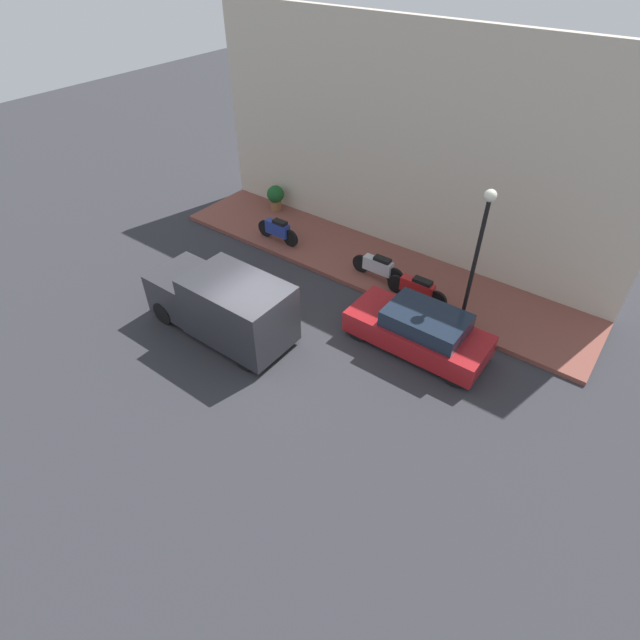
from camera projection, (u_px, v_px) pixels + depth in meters
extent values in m
plane|color=#2D2D33|center=(269.00, 349.00, 14.61)|extent=(60.00, 60.00, 0.00)
cube|color=brown|center=(370.00, 263.00, 17.99)|extent=(3.15, 15.68, 0.15)
cube|color=beige|center=(405.00, 147.00, 16.67)|extent=(0.30, 15.68, 7.62)
cube|color=maroon|center=(417.00, 333.00, 14.37)|extent=(1.70, 4.09, 0.67)
cube|color=#192333|center=(426.00, 320.00, 13.91)|extent=(1.50, 2.25, 0.49)
cylinder|color=black|center=(358.00, 330.00, 14.76)|extent=(0.20, 0.66, 0.66)
cylinder|color=black|center=(383.00, 306.00, 15.67)|extent=(0.20, 0.66, 0.66)
cylinder|color=black|center=(455.00, 376.00, 13.32)|extent=(0.20, 0.66, 0.66)
cylinder|color=black|center=(477.00, 346.00, 14.23)|extent=(0.20, 0.66, 0.66)
cube|color=#2D2D33|center=(239.00, 310.00, 14.20)|extent=(1.88, 3.01, 1.85)
cube|color=#2D2D33|center=(186.00, 290.00, 15.45)|extent=(1.78, 1.62, 1.30)
cube|color=#192333|center=(178.00, 277.00, 15.33)|extent=(1.60, 0.89, 0.52)
cylinder|color=black|center=(164.00, 312.00, 15.34)|extent=(0.22, 0.74, 0.74)
cylinder|color=black|center=(203.00, 288.00, 16.34)|extent=(0.22, 0.74, 0.74)
cylinder|color=black|center=(244.00, 358.00, 13.78)|extent=(0.22, 0.74, 0.74)
cylinder|color=black|center=(282.00, 328.00, 14.78)|extent=(0.22, 0.74, 0.74)
cube|color=#B21E1E|center=(417.00, 287.00, 15.86)|extent=(0.30, 1.11, 0.47)
cube|color=black|center=(423.00, 281.00, 15.60)|extent=(0.27, 0.61, 0.12)
cylinder|color=black|center=(397.00, 284.00, 16.31)|extent=(0.10, 0.65, 0.65)
cylinder|color=black|center=(437.00, 300.00, 15.65)|extent=(0.10, 0.65, 0.65)
cube|color=navy|center=(277.00, 229.00, 18.73)|extent=(0.30, 1.00, 0.49)
cube|color=black|center=(280.00, 222.00, 18.47)|extent=(0.27, 0.55, 0.12)
cylinder|color=black|center=(266.00, 228.00, 19.14)|extent=(0.10, 0.66, 0.66)
cylinder|color=black|center=(290.00, 238.00, 18.57)|extent=(0.10, 0.66, 0.66)
cube|color=#B7B7BF|center=(378.00, 266.00, 16.83)|extent=(0.30, 1.06, 0.47)
cube|color=black|center=(382.00, 260.00, 16.58)|extent=(0.27, 0.58, 0.12)
cylinder|color=black|center=(361.00, 264.00, 17.26)|extent=(0.10, 0.64, 0.64)
cylinder|color=black|center=(395.00, 277.00, 16.64)|extent=(0.10, 0.64, 0.64)
cylinder|color=black|center=(474.00, 266.00, 14.09)|extent=(0.12, 0.12, 4.06)
sphere|color=silver|center=(490.00, 196.00, 12.73)|extent=(0.34, 0.34, 0.34)
cylinder|color=brown|center=(276.00, 205.00, 20.94)|extent=(0.46, 0.46, 0.39)
sphere|color=#195123|center=(275.00, 194.00, 20.63)|extent=(0.71, 0.71, 0.71)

